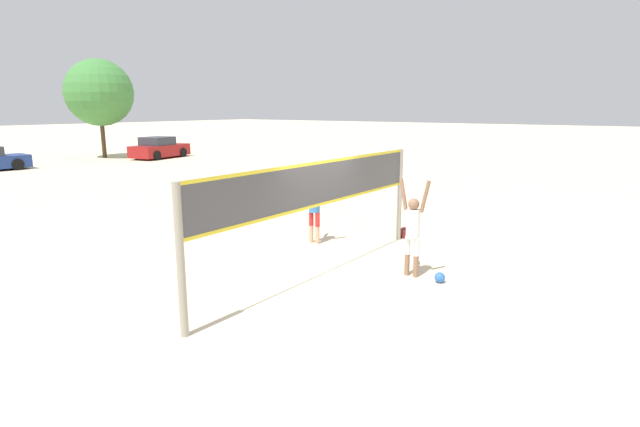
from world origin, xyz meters
name	(u,v)px	position (x,y,z in m)	size (l,w,h in m)	color
ground_plane	(320,275)	(0.00, 0.00, 0.00)	(200.00, 200.00, 0.00)	beige
volleyball_net	(320,196)	(0.00, 0.00, 1.69)	(7.21, 0.13, 2.39)	gray
player_spiker	(413,226)	(1.06, -1.58, 1.06)	(0.28, 0.69, 2.03)	#8C664C
player_blocker	(314,203)	(1.94, 1.59, 1.06)	(0.28, 0.69, 2.02)	tan
volleyball	(440,277)	(1.02, -2.23, 0.11)	(0.21, 0.21, 0.21)	blue
gear_bag	(404,233)	(3.89, 0.00, 0.11)	(0.41, 0.27, 0.22)	maroon
parked_car_mid	(159,149)	(13.40, 23.44, 0.66)	(4.44, 2.60, 1.47)	maroon
tree_left_cluster	(99,93)	(11.34, 26.85, 4.41)	(4.51, 4.51, 6.67)	#4C3823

